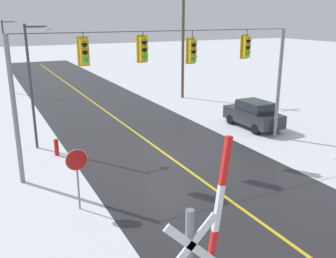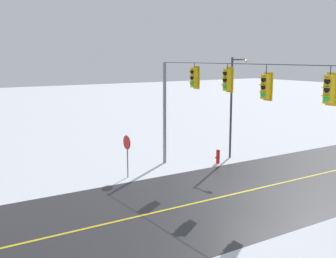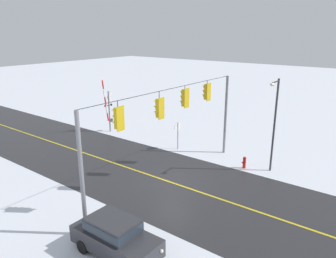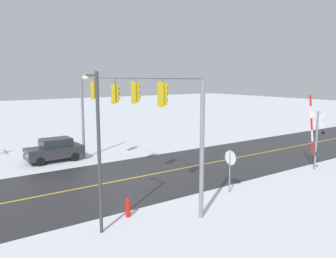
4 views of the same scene
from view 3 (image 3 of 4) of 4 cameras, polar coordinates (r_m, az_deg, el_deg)
The scene contains 9 objects.
ground_plane at distance 21.41m, azimuth 0.77°, elevation -9.43°, with size 160.00×160.00×0.00m, color silver.
road_asphalt at distance 18.90m, azimuth 16.00°, elevation -13.95°, with size 9.00×80.00×0.01m, color #28282B.
lane_centre_line at distance 18.90m, azimuth 16.00°, elevation -13.94°, with size 0.14×72.00×0.01m, color gold.
signal_span at distance 19.80m, azimuth 0.65°, elevation 2.05°, with size 14.20×0.47×6.22m.
stop_sign at distance 26.73m, azimuth 1.70°, elevation -0.05°, with size 0.80×0.09×2.35m.
railroad_crossing at distance 31.85m, azimuth -10.38°, elevation 3.60°, with size 1.21×0.31×5.11m.
parked_car_charcoal at distance 15.03m, azimuth -9.29°, elevation -17.92°, with size 1.85×4.22×1.74m.
streetlamp_near at distance 22.88m, azimuth 18.10°, elevation 1.93°, with size 1.39×0.28×6.50m.
fire_hydrant at distance 24.03m, azimuth 13.24°, elevation -5.65°, with size 0.24×0.31×0.88m.
Camera 3 is at (15.43, 11.42, 9.47)m, focal length 34.77 mm.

